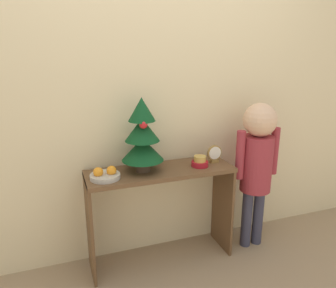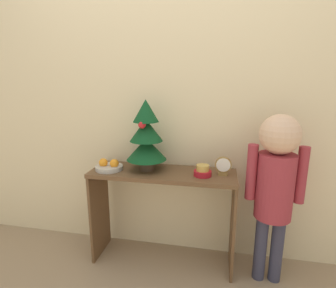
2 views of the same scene
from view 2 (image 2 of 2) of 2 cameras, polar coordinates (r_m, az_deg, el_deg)
ground_plane at (r=2.13m, az=-2.17°, el=-26.44°), size 12.00×12.00×0.00m
back_wall at (r=2.02m, az=0.10°, el=10.21°), size 7.00×0.05×2.50m
console_table at (r=1.97m, az=-1.15°, el=-10.79°), size 1.05×0.34×0.73m
mini_tree at (r=1.88m, az=-4.77°, el=1.75°), size 0.29×0.29×0.52m
fruit_bowl at (r=1.98m, az=-12.72°, el=-4.74°), size 0.20×0.20×0.08m
singing_bowl at (r=1.83m, az=7.55°, el=-5.91°), size 0.12×0.12×0.08m
desk_clock at (r=1.85m, az=11.92°, el=-4.75°), size 0.11×0.04×0.13m
child_figure at (r=1.84m, az=22.38°, el=-6.93°), size 0.37×0.25×1.17m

